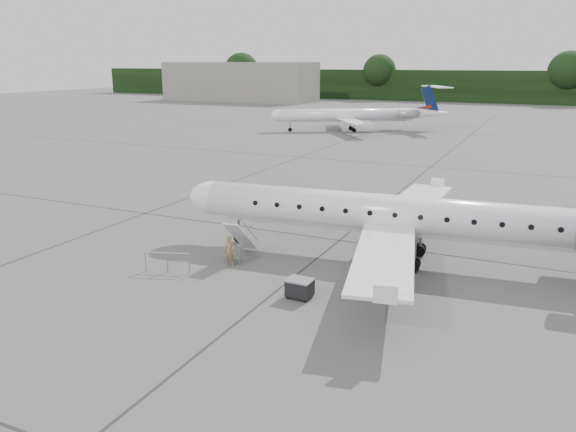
% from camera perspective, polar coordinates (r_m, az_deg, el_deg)
% --- Properties ---
extents(ground, '(320.00, 320.00, 0.00)m').
position_cam_1_polar(ground, '(25.63, 8.54, -7.74)').
color(ground, '#5A5A57').
rests_on(ground, ground).
extents(treeline, '(260.00, 4.00, 8.00)m').
position_cam_1_polar(treeline, '(152.95, 23.27, 11.91)').
color(treeline, black).
rests_on(treeline, ground).
extents(terminal_building, '(40.00, 14.00, 10.00)m').
position_cam_1_polar(terminal_building, '(153.25, -4.90, 13.45)').
color(terminal_building, slate).
rests_on(terminal_building, ground).
extents(main_regional_jet, '(28.75, 21.97, 6.92)m').
position_cam_1_polar(main_regional_jet, '(28.93, 11.45, 2.01)').
color(main_regional_jet, white).
rests_on(main_regional_jet, ground).
extents(airstair, '(1.09, 2.57, 2.17)m').
position_cam_1_polar(airstair, '(29.59, -4.81, -2.20)').
color(airstair, white).
rests_on(airstair, ground).
extents(passenger, '(0.69, 0.62, 1.59)m').
position_cam_1_polar(passenger, '(28.48, -5.96, -3.55)').
color(passenger, '#8A6D4B').
rests_on(passenger, ground).
extents(safety_railing, '(2.11, 0.78, 1.00)m').
position_cam_1_polar(safety_railing, '(28.20, -12.17, -4.65)').
color(safety_railing, gray).
rests_on(safety_railing, ground).
extents(baggage_cart, '(1.10, 0.90, 0.93)m').
position_cam_1_polar(baggage_cart, '(24.69, 1.20, -7.33)').
color(baggage_cart, black).
rests_on(baggage_cart, ground).
extents(bg_regional_left, '(31.02, 28.46, 6.63)m').
position_cam_1_polar(bg_regional_left, '(85.29, 5.99, 10.80)').
color(bg_regional_left, white).
rests_on(bg_regional_left, ground).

